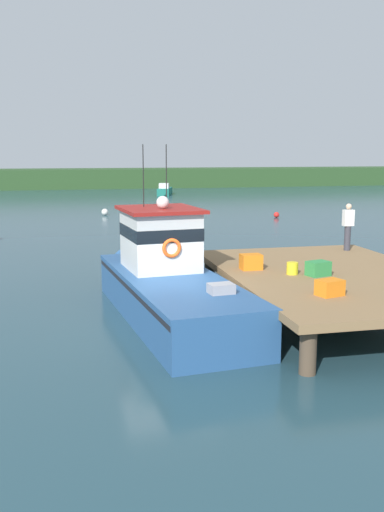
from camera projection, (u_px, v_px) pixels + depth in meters
ground_plane at (169, 324)px, 15.54m from camera, size 200.00×200.00×0.00m
dock at (334, 277)px, 16.39m from camera, size 6.00×9.00×1.20m
main_fishing_boat at (167, 280)px, 16.34m from camera, size 3.40×9.94×4.80m
crate_stack_near_edge at (251, 262)px, 16.81m from camera, size 0.61×0.45×0.45m
crate_single_by_cleat at (330, 288)px, 13.75m from camera, size 0.70×0.59×0.38m
crate_single_far at (318, 268)px, 15.95m from camera, size 0.70×0.59×0.41m
bait_bucket at (292, 268)px, 16.14m from camera, size 0.32×0.32×0.34m
deckhand_by_the_boat at (348, 226)px, 19.96m from camera, size 0.36×0.22×1.63m
moored_boat_near_channel at (164, 191)px, 62.21m from camera, size 2.35×5.09×1.27m
mooring_buoy_inshore at (276, 215)px, 40.83m from camera, size 0.39×0.39×0.39m
mooring_buoy_outer at (105, 212)px, 42.26m from camera, size 0.48×0.48×0.48m
far_shoreline at (82, 178)px, 74.83m from camera, size 120.00×8.00×2.40m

